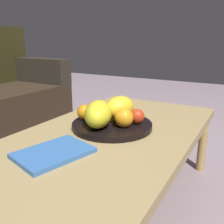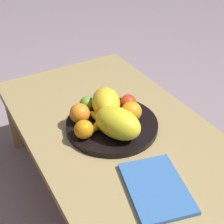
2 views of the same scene
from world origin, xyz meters
The scene contains 12 objects.
ground_plane centered at (0.00, 0.00, 0.00)m, with size 8.00×8.00×0.00m, color gray.
coffee_table centered at (0.00, 0.00, 0.35)m, with size 1.25×0.69×0.39m.
fruit_bowl centered at (0.04, 0.02, 0.40)m, with size 0.37×0.37×0.03m, color black.
melon_large_front centered at (-0.04, 0.04, 0.47)m, with size 0.19×0.12×0.12m, color yellow.
melon_smaller_beside centered at (0.10, 0.01, 0.47)m, with size 0.15×0.11×0.11m, color yellow.
orange_front centered at (0.02, 0.15, 0.45)m, with size 0.07×0.07×0.07m, color orange.
orange_left centered at (0.11, 0.12, 0.45)m, with size 0.08×0.08×0.08m, color orange.
orange_right centered at (0.02, -0.06, 0.46)m, with size 0.08×0.08×0.08m, color orange.
apple_left centered at (0.09, -0.09, 0.45)m, with size 0.07×0.07×0.07m, color red.
apple_right centered at (0.17, 0.06, 0.45)m, with size 0.06×0.06×0.06m, color olive.
banana_bunch centered at (0.05, 0.06, 0.44)m, with size 0.16×0.15×0.06m.
magazine centered at (-0.30, 0.05, 0.40)m, with size 0.25×0.18×0.02m, color #376BB4.
Camera 2 is at (-0.80, 0.50, 1.17)m, focal length 49.88 mm.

